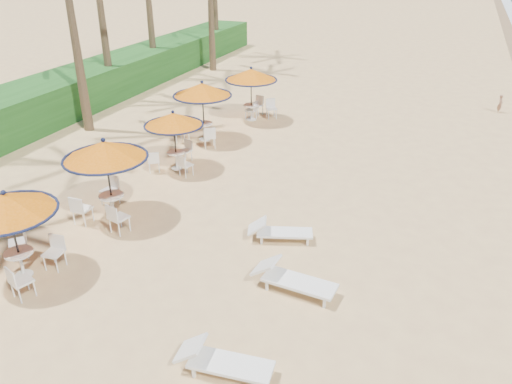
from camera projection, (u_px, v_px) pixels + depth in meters
ground at (213, 329)px, 10.94m from camera, size 160.00×160.00×0.00m
scrub_hedge at (60, 96)px, 24.09m from camera, size 3.00×40.00×1.80m
station_0 at (11, 214)px, 11.90m from camera, size 2.32×2.32×2.42m
station_1 at (104, 161)px, 14.49m from camera, size 2.48×2.48×2.59m
station_2 at (174, 127)px, 17.88m from camera, size 2.15×2.15×2.25m
station_3 at (201, 96)px, 20.38m from camera, size 2.44×2.44×2.55m
station_4 at (253, 81)px, 22.89m from camera, size 2.42×2.42×2.52m
lounger_near at (221, 361)px, 9.68m from camera, size 1.98×0.80×0.69m
lounger_mid at (291, 278)px, 11.99m from camera, size 2.12×0.82×0.74m
lounger_far at (278, 231)px, 14.03m from camera, size 1.90×1.11×0.65m
person at (500, 103)px, 24.47m from camera, size 0.24×0.35×0.94m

